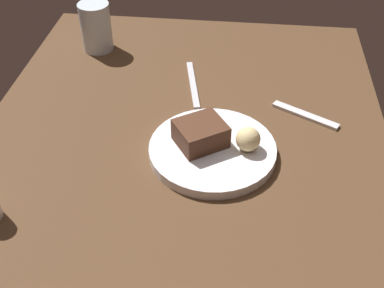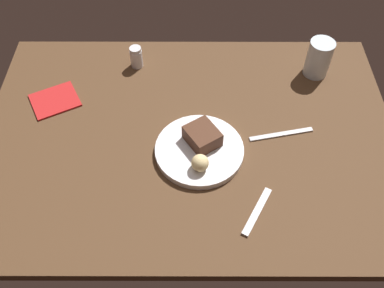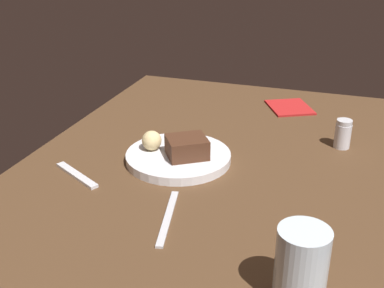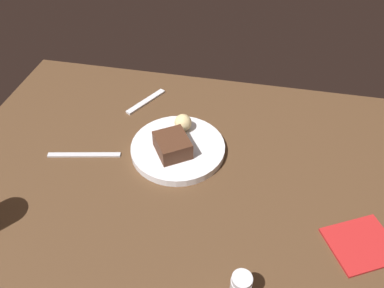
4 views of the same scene
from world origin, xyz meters
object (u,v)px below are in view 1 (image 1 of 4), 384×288
(water_glass, at_px, (96,27))
(dessert_spoon, at_px, (305,115))
(butter_knife, at_px, (192,84))
(bread_roll, at_px, (248,139))
(chocolate_cake_slice, at_px, (201,134))
(dessert_plate, at_px, (212,150))

(water_glass, relative_size, dessert_spoon, 0.82)
(butter_knife, bearing_deg, water_glass, -130.51)
(bread_roll, bearing_deg, butter_knife, -150.39)
(butter_knife, bearing_deg, bread_roll, 17.79)
(water_glass, bearing_deg, bread_roll, 46.13)
(bread_roll, distance_m, dessert_spoon, 0.19)
(chocolate_cake_slice, distance_m, water_glass, 0.48)
(chocolate_cake_slice, bearing_deg, dessert_spoon, 122.71)
(water_glass, xyz_separation_m, dessert_spoon, (0.24, 0.52, -0.06))
(chocolate_cake_slice, relative_size, water_glass, 0.73)
(dessert_spoon, height_order, butter_knife, dessert_spoon)
(water_glass, xyz_separation_m, butter_knife, (0.14, 0.26, -0.06))
(bread_roll, height_order, water_glass, water_glass)
(water_glass, bearing_deg, dessert_plate, 40.80)
(chocolate_cake_slice, distance_m, dessert_spoon, 0.26)
(bread_roll, relative_size, butter_knife, 0.25)
(chocolate_cake_slice, xyz_separation_m, dessert_spoon, (-0.14, 0.21, -0.04))
(dessert_plate, bearing_deg, chocolate_cake_slice, -107.94)
(dessert_plate, bearing_deg, dessert_spoon, 127.50)
(chocolate_cake_slice, bearing_deg, water_glass, -140.79)
(dessert_spoon, bearing_deg, water_glass, 4.47)
(dessert_plate, distance_m, water_glass, 0.50)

